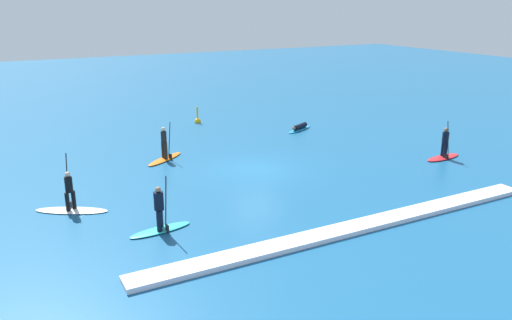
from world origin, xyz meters
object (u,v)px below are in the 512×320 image
surfer_on_red_board (444,150)px  marker_buoy (198,120)px  surfer_on_teal_board (160,218)px  surfer_on_white_board (71,202)px  surfer_on_blue_board (300,128)px  surfer_on_orange_board (165,152)px

surfer_on_red_board → marker_buoy: 16.64m
surfer_on_teal_board → surfer_on_white_board: bearing=119.7°
surfer_on_blue_board → surfer_on_orange_board: size_ratio=0.98×
surfer_on_blue_board → surfer_on_white_board: size_ratio=0.87×
surfer_on_orange_board → surfer_on_white_board: bearing=-174.2°
surfer_on_teal_board → surfer_on_red_board: bearing=-1.4°
surfer_on_orange_board → surfer_on_white_board: size_ratio=0.89×
surfer_on_red_board → surfer_on_orange_board: 15.14m
surfer_on_teal_board → surfer_on_orange_board: bearing=63.7°
surfer_on_orange_board → surfer_on_white_board: 7.49m
surfer_on_teal_board → marker_buoy: size_ratio=1.97×
marker_buoy → surfer_on_orange_board: bearing=-123.1°
marker_buoy → surfer_on_teal_board: bearing=-116.0°
surfer_on_teal_board → surfer_on_blue_board: surfer_on_teal_board is taller
surfer_on_teal_board → surfer_on_orange_board: 8.99m
surfer_on_orange_board → marker_buoy: 8.77m
surfer_on_red_board → surfer_on_white_board: size_ratio=0.86×
surfer_on_blue_board → surfer_on_white_board: (-15.59, -7.22, 0.24)m
surfer_on_red_board → surfer_on_orange_board: size_ratio=0.97×
surfer_on_teal_board → surfer_on_white_board: 4.38m
surfer_on_white_board → marker_buoy: 16.11m
surfer_on_blue_board → marker_buoy: 7.31m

